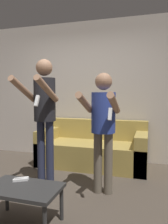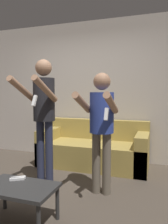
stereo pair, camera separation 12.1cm
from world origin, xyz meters
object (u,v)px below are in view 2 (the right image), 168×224
object	(u,v)px
couch	(94,150)
remote_far	(18,178)
remote_near	(17,179)
person_standing_left	(43,108)
coffee_table	(19,191)
person_standing_right	(101,120)

from	to	relation	value
couch	remote_far	size ratio (longest dim) A/B	13.52
remote_near	remote_far	distance (m)	0.03
person_standing_left	remote_near	bearing A→B (deg)	-81.83
couch	remote_far	xyz separation A→B (m)	(-0.31, -1.81, 0.12)
remote_near	coffee_table	bearing A→B (deg)	-47.68
couch	person_standing_right	xyz separation A→B (m)	(0.41, -1.07, 0.68)
person_standing_right	coffee_table	bearing A→B (deg)	-124.27
coffee_table	remote_near	world-z (taller)	remote_near
person_standing_right	remote_near	world-z (taller)	person_standing_right
person_standing_left	person_standing_right	size ratio (longest dim) A/B	1.13
person_standing_left	remote_near	size ratio (longest dim) A/B	11.95
person_standing_left	remote_far	distance (m)	1.02
person_standing_left	remote_far	world-z (taller)	person_standing_left
remote_near	remote_far	world-z (taller)	same
remote_near	person_standing_left	bearing A→B (deg)	98.17
person_standing_right	coffee_table	world-z (taller)	person_standing_right
couch	remote_far	distance (m)	1.84
person_standing_right	remote_far	size ratio (longest dim) A/B	11.00
person_standing_right	coffee_table	size ratio (longest dim) A/B	2.12
person_standing_left	coffee_table	bearing A→B (deg)	-76.35
person_standing_right	remote_near	bearing A→B (deg)	-132.54
person_standing_right	remote_near	size ratio (longest dim) A/B	10.55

